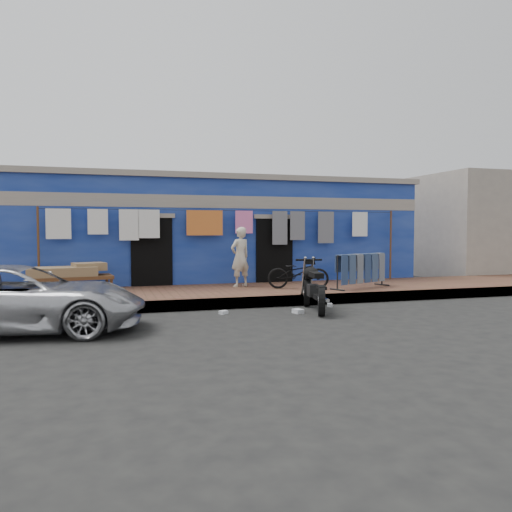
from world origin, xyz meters
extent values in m
plane|color=black|center=(0.00, 0.00, 0.00)|extent=(80.00, 80.00, 0.00)
cube|color=brown|center=(0.00, 3.00, 0.12)|extent=(28.00, 3.00, 0.25)
cube|color=gray|center=(0.00, 1.55, 0.12)|extent=(28.00, 0.10, 0.25)
cube|color=navy|center=(0.00, 7.00, 1.60)|extent=(12.00, 5.00, 3.20)
cube|color=#9E9384|center=(0.00, 4.56, 2.55)|extent=(12.00, 0.14, 0.35)
cube|color=#9E9384|center=(0.00, 7.00, 3.28)|extent=(12.20, 5.20, 0.16)
cube|color=black|center=(-2.20, 4.48, 1.05)|extent=(1.10, 0.10, 2.10)
cube|color=black|center=(1.30, 4.48, 1.05)|extent=(1.10, 0.10, 2.10)
cube|color=#9E9384|center=(11.00, 7.00, 1.90)|extent=(6.00, 5.00, 3.80)
cylinder|color=brown|center=(-5.00, 4.25, 1.30)|extent=(0.06, 0.06, 2.10)
cylinder|color=brown|center=(5.00, 4.25, 1.30)|extent=(0.06, 0.06, 2.10)
cylinder|color=black|center=(0.00, 4.25, 2.30)|extent=(10.00, 0.01, 0.01)
cube|color=silver|center=(-4.52, 4.25, 1.92)|extent=(0.60, 0.02, 0.76)
cube|color=silver|center=(-3.57, 4.25, 1.97)|extent=(0.50, 0.02, 0.65)
cube|color=silver|center=(-2.80, 4.25, 1.90)|extent=(0.50, 0.02, 0.81)
cube|color=silver|center=(-2.28, 4.25, 1.92)|extent=(0.55, 0.02, 0.75)
cube|color=#CC4C26|center=(-0.79, 4.25, 1.96)|extent=(1.00, 0.02, 0.68)
cube|color=pink|center=(0.33, 4.25, 1.98)|extent=(0.50, 0.02, 0.63)
cube|color=slate|center=(1.39, 4.25, 1.82)|extent=(0.45, 0.02, 0.96)
cube|color=slate|center=(1.93, 4.25, 1.89)|extent=(0.45, 0.02, 0.83)
cube|color=slate|center=(2.83, 4.25, 1.84)|extent=(0.50, 0.02, 0.92)
cube|color=silver|center=(3.94, 4.25, 1.94)|extent=(0.50, 0.02, 0.73)
imported|color=#BBBCC0|center=(-4.80, 0.08, 0.60)|extent=(4.47, 2.45, 1.20)
imported|color=beige|center=(0.04, 3.61, 1.05)|extent=(0.67, 0.57, 1.59)
imported|color=black|center=(1.34, 2.71, 0.75)|extent=(1.64, 1.06, 1.00)
cube|color=silver|center=(-1.04, 0.91, 0.04)|extent=(0.20, 0.19, 0.07)
cube|color=silver|center=(1.53, 1.20, 0.04)|extent=(0.16, 0.18, 0.07)
cube|color=silver|center=(0.50, 0.56, 0.04)|extent=(0.22, 0.25, 0.09)
camera|label=1|loc=(-3.37, -9.22, 1.76)|focal=35.00mm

